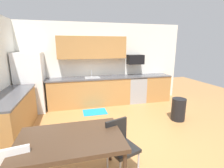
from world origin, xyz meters
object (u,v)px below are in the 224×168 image
oven_range (135,89)px  dining_table (71,141)px  refrigerator (31,83)px  trash_bin (178,109)px  microwave (135,59)px  chair_far_side (16,168)px  chair_near_table (120,143)px

oven_range → dining_table: 3.93m
refrigerator → dining_table: 3.34m
dining_table → trash_bin: size_ratio=2.33×
microwave → oven_range: bearing=-90.0°
chair_far_side → microwave: bearing=49.8°
oven_range → chair_far_side: 4.43m
microwave → chair_far_side: 4.61m
refrigerator → chair_near_table: (1.85, -3.05, -0.38)m
refrigerator → chair_far_side: bearing=-81.9°
refrigerator → chair_far_side: size_ratio=2.09×
microwave → dining_table: bearing=-124.0°
microwave → chair_near_table: (-1.52, -3.23, -0.99)m
dining_table → chair_near_table: bearing=7.0°
oven_range → dining_table: oven_range is taller
chair_near_table → trash_bin: size_ratio=1.42×
microwave → chair_near_table: microwave is taller
microwave → refrigerator: bearing=-176.9°
chair_far_side → oven_range: bearing=49.0°
refrigerator → oven_range: size_ratio=1.95×
oven_range → trash_bin: 1.81m
refrigerator → chair_far_side: 3.31m
refrigerator → trash_bin: bearing=-22.8°
dining_table → chair_far_side: 0.70m
refrigerator → microwave: (3.37, 0.18, 0.61)m
chair_near_table → microwave: bearing=64.8°
trash_bin → microwave: bearing=106.5°
oven_range → chair_near_table: bearing=-115.9°
dining_table → chair_near_table: size_ratio=1.65×
oven_range → chair_far_side: bearing=-131.0°
chair_far_side → chair_near_table: bearing=8.4°
oven_range → microwave: size_ratio=1.69×
dining_table → chair_far_side: bearing=-170.1°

